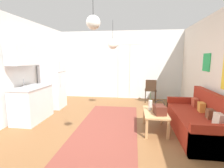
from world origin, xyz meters
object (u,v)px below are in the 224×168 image
at_px(bamboo_vase, 150,105).
at_px(accent_chair, 151,89).
at_px(coffee_table, 155,114).
at_px(pendant_lamp_near, 93,22).
at_px(refrigerator, 53,83).
at_px(pendant_lamp_far, 113,44).
at_px(handbag, 160,110).
at_px(couch, 199,121).

relative_size(bamboo_vase, accent_chair, 0.52).
distance_m(coffee_table, accent_chair, 2.48).
relative_size(coffee_table, accent_chair, 1.08).
bearing_deg(accent_chair, pendant_lamp_near, 76.21).
xyz_separation_m(bamboo_vase, pendant_lamp_near, (-0.97, -1.41, 1.56)).
bearing_deg(bamboo_vase, refrigerator, 156.79).
relative_size(bamboo_vase, pendant_lamp_far, 0.55).
bearing_deg(pendant_lamp_far, handbag, -48.74).
height_order(refrigerator, accent_chair, refrigerator).
xyz_separation_m(handbag, pendant_lamp_far, (-1.18, 1.35, 1.48)).
height_order(couch, pendant_lamp_near, pendant_lamp_near).
height_order(pendant_lamp_near, pendant_lamp_far, same).
height_order(bamboo_vase, handbag, bamboo_vase).
bearing_deg(couch, pendant_lamp_near, -148.15).
xyz_separation_m(accent_chair, pendant_lamp_near, (-1.19, -3.78, 1.63)).
relative_size(handbag, accent_chair, 0.41).
xyz_separation_m(couch, bamboo_vase, (-1.02, 0.17, 0.27)).
height_order(accent_chair, pendant_lamp_near, pendant_lamp_near).
bearing_deg(couch, handbag, -173.73).
xyz_separation_m(pendant_lamp_near, pendant_lamp_far, (-0.05, 2.49, -0.10)).
xyz_separation_m(handbag, pendant_lamp_near, (-1.14, -1.14, 1.58)).
relative_size(coffee_table, bamboo_vase, 2.07).
height_order(couch, accent_chair, couch).
bearing_deg(couch, bamboo_vase, 170.42).
bearing_deg(coffee_table, refrigerator, 155.93).
bearing_deg(pendant_lamp_far, bamboo_vase, -46.90).
bearing_deg(accent_chair, coffee_table, 90.97).
height_order(couch, refrigerator, refrigerator).
bearing_deg(pendant_lamp_near, handbag, 45.14).
relative_size(coffee_table, pendant_lamp_far, 1.14).
height_order(handbag, accent_chair, accent_chair).
relative_size(bamboo_vase, handbag, 1.29).
bearing_deg(refrigerator, couch, -19.94).
height_order(coffee_table, bamboo_vase, bamboo_vase).
bearing_deg(pendant_lamp_far, couch, -31.64).
distance_m(bamboo_vase, handbag, 0.32).
xyz_separation_m(couch, pendant_lamp_near, (-1.99, -1.24, 1.83)).
bearing_deg(pendant_lamp_far, coffee_table, -46.59).
relative_size(couch, accent_chair, 2.33).
bearing_deg(handbag, coffee_table, 110.97).
height_order(coffee_table, accent_chair, accent_chair).
distance_m(couch, coffee_table, 0.92).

